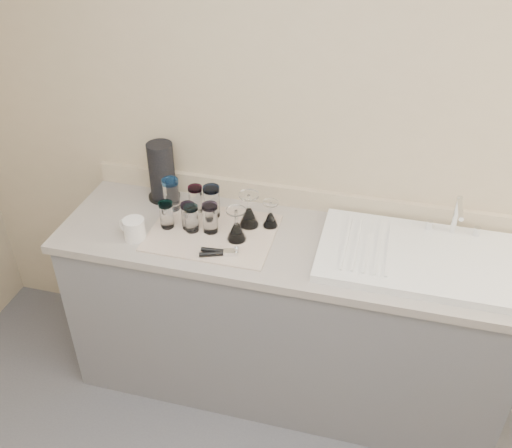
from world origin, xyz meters
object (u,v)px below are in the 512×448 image
(can_opener, at_px, (219,252))
(paper_towel_roll, at_px, (162,172))
(tumbler_magenta, at_px, (166,215))
(tumbler_blue, at_px, (191,218))
(goblet_front_left, at_px, (236,229))
(goblet_back_right, at_px, (270,218))
(sink_unit, at_px, (418,256))
(white_mug, at_px, (134,229))
(tumbler_teal, at_px, (171,194))
(tumbler_lavender, at_px, (210,218))
(goblet_back_left, at_px, (249,215))
(tumbler_extra, at_px, (188,216))
(tumbler_cyan, at_px, (196,199))
(tumbler_purple, at_px, (212,201))

(can_opener, xyz_separation_m, paper_towel_roll, (-0.40, 0.38, 0.12))
(tumbler_magenta, bearing_deg, tumbler_blue, 0.17)
(tumbler_blue, height_order, goblet_front_left, goblet_front_left)
(can_opener, bearing_deg, tumbler_magenta, 154.51)
(tumbler_magenta, height_order, goblet_back_right, tumbler_magenta)
(paper_towel_roll, bearing_deg, tumbler_magenta, -64.67)
(sink_unit, bearing_deg, white_mug, -172.78)
(tumbler_blue, bearing_deg, tumbler_teal, 136.25)
(tumbler_lavender, bearing_deg, tumbler_blue, -169.32)
(white_mug, bearing_deg, tumbler_blue, 25.93)
(goblet_back_left, distance_m, goblet_front_left, 0.12)
(tumbler_extra, bearing_deg, tumbler_magenta, -170.00)
(tumbler_extra, xyz_separation_m, paper_towel_roll, (-0.21, 0.22, 0.07))
(sink_unit, relative_size, tumbler_magenta, 6.49)
(tumbler_cyan, distance_m, paper_towel_roll, 0.23)
(goblet_back_right, bearing_deg, tumbler_purple, 177.47)
(tumbler_teal, xyz_separation_m, goblet_front_left, (0.36, -0.16, -0.03))
(tumbler_purple, height_order, tumbler_blue, tumbler_purple)
(tumbler_teal, relative_size, white_mug, 1.10)
(goblet_back_left, bearing_deg, tumbler_cyan, 169.99)
(goblet_front_left, bearing_deg, tumbler_blue, 176.17)
(tumbler_magenta, relative_size, goblet_front_left, 0.83)
(tumbler_extra, height_order, paper_towel_roll, paper_towel_roll)
(tumbler_purple, xyz_separation_m, white_mug, (-0.28, -0.25, -0.04))
(tumbler_magenta, height_order, tumbler_lavender, tumbler_lavender)
(tumbler_blue, bearing_deg, can_opener, -38.94)
(tumbler_lavender, relative_size, can_opener, 0.85)
(goblet_back_right, bearing_deg, tumbler_blue, -159.36)
(tumbler_cyan, bearing_deg, tumbler_purple, -10.98)
(sink_unit, bearing_deg, tumbler_extra, -178.53)
(goblet_front_left, height_order, white_mug, goblet_front_left)
(tumbler_cyan, bearing_deg, goblet_back_left, -10.01)
(goblet_back_left, height_order, goblet_front_left, goblet_back_left)
(white_mug, bearing_deg, goblet_front_left, 12.45)
(goblet_back_right, bearing_deg, goblet_back_left, -168.77)
(paper_towel_roll, bearing_deg, tumbler_cyan, -23.91)
(tumbler_magenta, xyz_separation_m, tumbler_blue, (0.12, 0.00, -0.00))
(tumbler_extra, bearing_deg, sink_unit, 1.47)
(tumbler_purple, distance_m, tumbler_lavender, 0.13)
(tumbler_cyan, distance_m, goblet_back_right, 0.37)
(tumbler_cyan, distance_m, tumbler_purple, 0.09)
(tumbler_cyan, relative_size, goblet_back_right, 1.06)
(goblet_back_left, distance_m, goblet_back_right, 0.10)
(tumbler_extra, bearing_deg, white_mug, -148.30)
(sink_unit, distance_m, tumbler_purple, 0.94)
(sink_unit, xyz_separation_m, tumbler_lavender, (-0.90, -0.03, 0.06))
(tumbler_lavender, bearing_deg, tumbler_teal, 150.93)
(goblet_front_left, bearing_deg, sink_unit, 4.18)
(white_mug, distance_m, paper_towel_roll, 0.36)
(tumbler_cyan, xyz_separation_m, paper_towel_roll, (-0.20, 0.09, 0.07))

